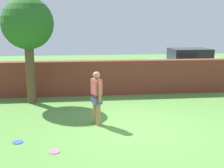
% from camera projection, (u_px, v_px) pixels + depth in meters
% --- Properties ---
extents(ground_plane, '(40.00, 40.00, 0.00)m').
position_uv_depth(ground_plane, '(139.00, 130.00, 8.16)').
color(ground_plane, '#568C3D').
extents(brick_wall, '(12.75, 0.50, 1.46)m').
position_uv_depth(brick_wall, '(84.00, 78.00, 12.10)').
color(brick_wall, brown).
rests_on(brick_wall, ground).
extents(tree, '(1.90, 1.90, 3.96)m').
position_uv_depth(tree, '(28.00, 25.00, 10.41)').
color(tree, brown).
rests_on(tree, ground).
extents(person, '(0.33, 0.51, 1.62)m').
position_uv_depth(person, '(97.00, 96.00, 8.47)').
color(person, '#9E704C').
rests_on(person, ground).
extents(car, '(4.23, 1.98, 1.72)m').
position_uv_depth(car, '(189.00, 65.00, 15.01)').
color(car, '#B7B7BC').
rests_on(car, ground).
extents(frisbee_pink, '(0.27, 0.27, 0.02)m').
position_uv_depth(frisbee_pink, '(54.00, 151.00, 6.79)').
color(frisbee_pink, pink).
rests_on(frisbee_pink, ground).
extents(frisbee_blue, '(0.27, 0.27, 0.02)m').
position_uv_depth(frisbee_blue, '(18.00, 142.00, 7.33)').
color(frisbee_blue, blue).
rests_on(frisbee_blue, ground).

